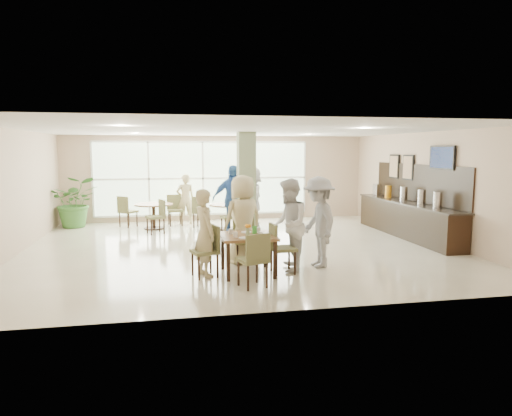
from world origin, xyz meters
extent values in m
plane|color=beige|center=(0.00, 0.00, 0.00)|extent=(10.00, 10.00, 0.00)
plane|color=white|center=(0.00, 0.00, 2.80)|extent=(10.00, 10.00, 0.00)
plane|color=#C3A68C|center=(0.00, 4.50, 1.40)|extent=(10.00, 0.00, 10.00)
plane|color=#C3A68C|center=(0.00, -4.50, 1.40)|extent=(10.00, 0.00, 10.00)
plane|color=#C3A68C|center=(-5.00, 0.00, 1.40)|extent=(0.00, 9.00, 9.00)
plane|color=#C3A68C|center=(5.00, 0.00, 1.40)|extent=(0.00, 9.00, 9.00)
plane|color=silver|center=(-0.50, 4.47, 1.40)|extent=(7.00, 0.00, 7.00)
cube|color=#697853|center=(0.40, 1.20, 1.40)|extent=(0.45, 0.45, 2.80)
cube|color=brown|center=(-0.19, -2.40, 0.72)|extent=(1.01, 1.01, 0.05)
cube|color=black|center=(-0.62, -2.83, 0.35)|extent=(0.06, 0.06, 0.70)
cube|color=black|center=(0.24, -2.83, 0.35)|extent=(0.06, 0.06, 0.70)
cube|color=black|center=(-0.62, -1.98, 0.35)|extent=(0.06, 0.06, 0.70)
cube|color=black|center=(0.24, -1.98, 0.35)|extent=(0.06, 0.06, 0.70)
cylinder|color=brown|center=(-2.08, 3.07, 0.73)|extent=(1.13, 1.13, 0.04)
cylinder|color=black|center=(-2.08, 3.07, 0.35)|extent=(0.10, 0.10, 0.71)
cylinder|color=black|center=(-2.08, 3.07, 0.01)|extent=(0.60, 0.60, 0.03)
cylinder|color=brown|center=(0.10, 2.56, 0.73)|extent=(1.15, 1.15, 0.04)
cylinder|color=black|center=(0.10, 2.56, 0.35)|extent=(0.10, 0.10, 0.71)
cylinder|color=black|center=(0.10, 2.56, 0.01)|extent=(0.60, 0.60, 0.03)
cylinder|color=white|center=(0.00, -2.67, 0.80)|extent=(0.08, 0.08, 0.10)
cylinder|color=white|center=(-0.49, -2.27, 0.80)|extent=(0.08, 0.08, 0.10)
cylinder|color=white|center=(0.06, -2.20, 0.80)|extent=(0.08, 0.08, 0.10)
cylinder|color=white|center=(-0.45, -2.60, 0.80)|extent=(0.08, 0.08, 0.10)
cylinder|color=white|center=(-0.31, -2.72, 0.76)|extent=(0.20, 0.20, 0.01)
cylinder|color=white|center=(-0.18, -2.16, 0.76)|extent=(0.20, 0.20, 0.01)
cylinder|color=white|center=(0.15, -2.44, 0.76)|extent=(0.20, 0.20, 0.01)
cylinder|color=#99B27F|center=(-0.19, -2.40, 0.81)|extent=(0.07, 0.07, 0.12)
sphere|color=orange|center=(-0.16, -2.40, 0.92)|extent=(0.07, 0.07, 0.07)
sphere|color=orange|center=(-0.21, -2.38, 0.92)|extent=(0.07, 0.07, 0.07)
sphere|color=orange|center=(-0.21, -2.43, 0.92)|extent=(0.07, 0.07, 0.07)
cube|color=green|center=(-0.04, -2.30, 0.82)|extent=(0.10, 0.07, 0.15)
cube|color=black|center=(4.68, 0.50, 0.45)|extent=(0.60, 4.60, 0.90)
cube|color=black|center=(4.68, 0.50, 0.92)|extent=(0.64, 4.70, 0.04)
cube|color=black|center=(4.97, 0.50, 1.45)|extent=(0.04, 4.60, 1.00)
cylinder|color=silver|center=(4.68, -0.90, 1.14)|extent=(0.20, 0.20, 0.40)
cylinder|color=silver|center=(4.68, -0.20, 1.14)|extent=(0.20, 0.20, 0.40)
cylinder|color=silver|center=(4.68, 0.70, 1.14)|extent=(0.20, 0.20, 0.40)
cylinder|color=orange|center=(4.68, 1.60, 1.12)|extent=(0.18, 0.18, 0.36)
cube|color=silver|center=(4.68, 2.30, 1.12)|extent=(0.18, 0.30, 0.36)
cube|color=black|center=(4.94, -0.60, 2.15)|extent=(0.06, 1.00, 0.58)
cube|color=#7F99CC|center=(4.92, -0.60, 2.15)|extent=(0.01, 0.92, 0.50)
cube|color=black|center=(4.95, 1.00, 1.85)|extent=(0.04, 0.55, 0.70)
cube|color=olive|center=(4.92, 1.00, 1.85)|extent=(0.01, 0.47, 0.62)
cube|color=black|center=(4.95, 1.80, 1.85)|extent=(0.04, 0.55, 0.70)
cube|color=olive|center=(4.92, 1.80, 1.85)|extent=(0.01, 0.47, 0.62)
imported|color=#3A712D|center=(-4.42, 3.81, 0.77)|extent=(1.54, 1.54, 1.54)
imported|color=#C9B986|center=(-0.99, -2.37, 0.81)|extent=(0.55, 0.68, 1.63)
imported|color=#C9B986|center=(-0.14, -1.53, 0.92)|extent=(1.01, 0.79, 1.83)
imported|color=white|center=(0.63, -2.31, 0.90)|extent=(0.87, 1.01, 1.79)
imported|color=#A1A1A4|center=(1.30, -2.12, 0.91)|extent=(0.72, 1.20, 1.81)
imported|color=#3865A8|center=(0.11, 1.80, 0.96)|extent=(1.14, 0.66, 1.92)
imported|color=white|center=(0.84, 2.65, 0.92)|extent=(1.34, 1.86, 1.84)
imported|color=#C9B986|center=(-1.11, 3.75, 0.79)|extent=(0.62, 0.44, 1.59)
camera|label=1|loc=(-1.63, -10.70, 2.33)|focal=32.00mm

